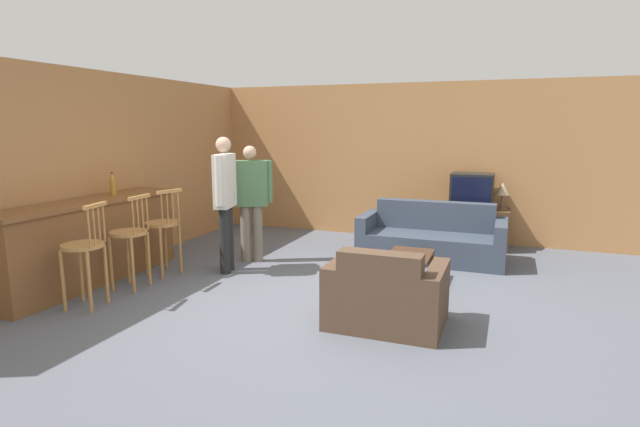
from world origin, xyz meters
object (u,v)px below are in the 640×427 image
(bar_chair_far, at_px, (163,229))
(tv, at_px, (472,191))
(bar_chair_mid, at_px, (130,239))
(couch_far, at_px, (431,240))
(coffee_table, at_px, (408,261))
(bar_chair_near, at_px, (84,252))
(tv_unit, at_px, (470,227))
(person_by_window, at_px, (251,198))
(person_by_counter, at_px, (225,197))
(armchair_near, at_px, (386,297))
(bottle, at_px, (113,185))
(book_on_table, at_px, (403,257))
(table_lamp, at_px, (503,190))

(bar_chair_far, relative_size, tv, 1.74)
(bar_chair_mid, height_order, tv, tv)
(bar_chair_far, bearing_deg, tv, 39.50)
(couch_far, bearing_deg, coffee_table, -93.67)
(bar_chair_near, height_order, tv_unit, bar_chair_near)
(bar_chair_near, bearing_deg, coffee_table, 32.33)
(bar_chair_near, relative_size, person_by_window, 0.68)
(tv, bearing_deg, person_by_counter, -138.33)
(couch_far, height_order, person_by_window, person_by_window)
(armchair_near, relative_size, person_by_counter, 0.61)
(armchair_near, bearing_deg, tv_unit, 82.06)
(bottle, relative_size, book_on_table, 1.28)
(bar_chair_far, height_order, person_by_window, person_by_window)
(bar_chair_far, distance_m, person_by_counter, 0.89)
(armchair_near, bearing_deg, person_by_counter, 156.64)
(tv, relative_size, person_by_window, 0.39)
(armchair_near, distance_m, coffee_table, 1.28)
(bar_chair_mid, distance_m, tv, 5.04)
(bar_chair_mid, distance_m, tv_unit, 5.04)
(tv_unit, xyz_separation_m, table_lamp, (0.45, 0.00, 0.62))
(couch_far, xyz_separation_m, book_on_table, (-0.12, -1.43, 0.09))
(bar_chair_near, xyz_separation_m, person_by_counter, (0.69, 1.66, 0.40))
(book_on_table, bearing_deg, bar_chair_near, -148.71)
(couch_far, height_order, book_on_table, couch_far)
(coffee_table, distance_m, person_by_window, 2.37)
(bar_chair_near, bearing_deg, person_by_window, 71.24)
(bar_chair_far, distance_m, armchair_near, 3.15)
(bottle, xyz_separation_m, book_on_table, (3.60, 0.72, -0.79))
(bottle, bearing_deg, bar_chair_mid, -35.17)
(tv_unit, bearing_deg, tv, -90.00)
(armchair_near, height_order, table_lamp, table_lamp)
(bar_chair_near, xyz_separation_m, person_by_window, (0.76, 2.23, 0.32))
(person_by_counter, bearing_deg, couch_far, 33.39)
(bar_chair_near, height_order, tv, tv)
(coffee_table, height_order, tv_unit, tv_unit)
(armchair_near, relative_size, book_on_table, 4.69)
(bar_chair_mid, height_order, bar_chair_far, same)
(bar_chair_near, bearing_deg, bottle, 118.85)
(tv_unit, bearing_deg, coffee_table, -103.26)
(tv_unit, distance_m, book_on_table, 2.47)
(book_on_table, relative_size, person_by_counter, 0.13)
(bar_chair_mid, bearing_deg, person_by_window, 64.07)
(tv, distance_m, bottle, 5.21)
(bottle, bearing_deg, table_lamp, 34.01)
(book_on_table, bearing_deg, bar_chair_mid, -159.03)
(couch_far, xyz_separation_m, armchair_near, (-0.04, -2.62, 0.00))
(bar_chair_near, height_order, armchair_near, bar_chair_near)
(bar_chair_mid, distance_m, bar_chair_far, 0.60)
(couch_far, relative_size, coffee_table, 2.07)
(bar_chair_mid, distance_m, armchair_near, 3.08)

